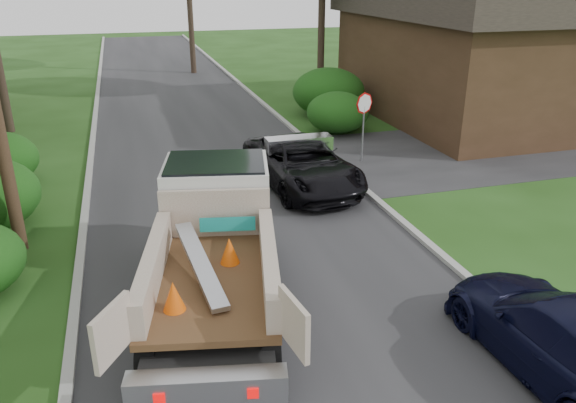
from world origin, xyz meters
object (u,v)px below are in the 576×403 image
at_px(stop_sign, 364,113).
at_px(house_right, 480,47).
at_px(black_pickup, 302,164).
at_px(navy_suv, 563,337).
at_px(flatbed_truck, 215,229).

relative_size(stop_sign, house_right, 0.19).
relative_size(stop_sign, black_pickup, 0.47).
distance_m(stop_sign, navy_suv, 11.64).
bearing_deg(flatbed_truck, house_right, 52.16).
height_order(stop_sign, navy_suv, stop_sign).
relative_size(stop_sign, navy_suv, 0.52).
xyz_separation_m(house_right, navy_suv, (-9.20, -16.50, -2.46)).
bearing_deg(house_right, stop_sign, -147.34).
bearing_deg(flatbed_truck, stop_sign, 59.61).
height_order(flatbed_truck, navy_suv, flatbed_truck).
bearing_deg(house_right, flatbed_truck, -139.71).
height_order(stop_sign, black_pickup, stop_sign).
xyz_separation_m(house_right, flatbed_truck, (-14.18, -12.02, -1.85)).
bearing_deg(black_pickup, flatbed_truck, -129.77).
bearing_deg(stop_sign, black_pickup, -147.73).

